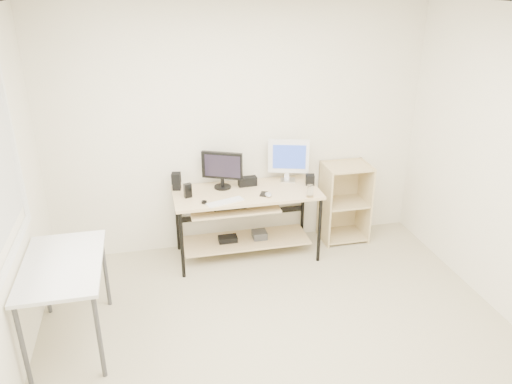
{
  "coord_description": "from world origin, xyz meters",
  "views": [
    {
      "loc": [
        -0.95,
        -2.96,
        2.78
      ],
      "look_at": [
        0.02,
        1.3,
        0.89
      ],
      "focal_mm": 35.0,
      "sensor_mm": 36.0,
      "label": 1
    }
  ],
  "objects_px": {
    "white_imac": "(289,157)",
    "black_monitor": "(222,168)",
    "audio_controller": "(188,191)",
    "desk": "(244,210)",
    "side_table": "(63,272)",
    "shelf_unit": "(343,201)"
  },
  "relations": [
    {
      "from": "white_imac",
      "to": "black_monitor",
      "type": "bearing_deg",
      "value": -160.83
    },
    {
      "from": "black_monitor",
      "to": "audio_controller",
      "type": "relative_size",
      "value": 2.76
    },
    {
      "from": "desk",
      "to": "side_table",
      "type": "bearing_deg",
      "value": -147.35
    },
    {
      "from": "shelf_unit",
      "to": "black_monitor",
      "type": "distance_m",
      "value": 1.47
    },
    {
      "from": "shelf_unit",
      "to": "black_monitor",
      "type": "height_order",
      "value": "black_monitor"
    },
    {
      "from": "desk",
      "to": "shelf_unit",
      "type": "height_order",
      "value": "shelf_unit"
    },
    {
      "from": "shelf_unit",
      "to": "desk",
      "type": "bearing_deg",
      "value": -172.23
    },
    {
      "from": "side_table",
      "to": "white_imac",
      "type": "relative_size",
      "value": 2.16
    },
    {
      "from": "black_monitor",
      "to": "white_imac",
      "type": "height_order",
      "value": "white_imac"
    },
    {
      "from": "audio_controller",
      "to": "side_table",
      "type": "bearing_deg",
      "value": -151.47
    },
    {
      "from": "black_monitor",
      "to": "white_imac",
      "type": "distance_m",
      "value": 0.72
    },
    {
      "from": "side_table",
      "to": "black_monitor",
      "type": "relative_size",
      "value": 2.46
    },
    {
      "from": "black_monitor",
      "to": "audio_controller",
      "type": "height_order",
      "value": "black_monitor"
    },
    {
      "from": "black_monitor",
      "to": "desk",
      "type": "bearing_deg",
      "value": -10.93
    },
    {
      "from": "audio_controller",
      "to": "desk",
      "type": "bearing_deg",
      "value": -12.88
    },
    {
      "from": "side_table",
      "to": "black_monitor",
      "type": "distance_m",
      "value": 1.91
    },
    {
      "from": "side_table",
      "to": "shelf_unit",
      "type": "relative_size",
      "value": 1.11
    },
    {
      "from": "black_monitor",
      "to": "white_imac",
      "type": "relative_size",
      "value": 0.88
    },
    {
      "from": "side_table",
      "to": "audio_controller",
      "type": "xyz_separation_m",
      "value": [
        1.08,
        1.04,
        0.15
      ]
    },
    {
      "from": "side_table",
      "to": "shelf_unit",
      "type": "bearing_deg",
      "value": 23.33
    },
    {
      "from": "shelf_unit",
      "to": "audio_controller",
      "type": "xyz_separation_m",
      "value": [
        -1.75,
        -0.19,
        0.37
      ]
    },
    {
      "from": "black_monitor",
      "to": "side_table",
      "type": "bearing_deg",
      "value": -115.82
    }
  ]
}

